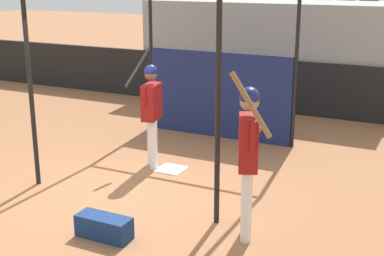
% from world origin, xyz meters
% --- Properties ---
extents(ground_plane, '(60.00, 60.00, 0.00)m').
position_xyz_m(ground_plane, '(0.00, 0.00, 0.00)').
color(ground_plane, '#9E6642').
extents(outfield_wall, '(24.00, 0.12, 1.22)m').
position_xyz_m(outfield_wall, '(0.00, 5.74, 0.61)').
color(outfield_wall, black).
rests_on(outfield_wall, ground).
extents(bleacher_section, '(5.95, 2.40, 2.50)m').
position_xyz_m(bleacher_section, '(0.00, 7.01, 1.24)').
color(bleacher_section, '#9E9E99').
rests_on(bleacher_section, ground).
extents(batting_cage, '(3.08, 3.56, 3.12)m').
position_xyz_m(batting_cage, '(0.23, 2.69, 1.37)').
color(batting_cage, black).
rests_on(batting_cage, ground).
extents(home_plate, '(0.44, 0.44, 0.02)m').
position_xyz_m(home_plate, '(0.28, 1.27, 0.01)').
color(home_plate, white).
rests_on(home_plate, ground).
extents(player_batter, '(0.55, 0.88, 1.92)m').
position_xyz_m(player_batter, '(-0.08, 1.28, 1.04)').
color(player_batter, white).
rests_on(player_batter, ground).
extents(player_waiting, '(0.57, 0.63, 2.12)m').
position_xyz_m(player_waiting, '(2.22, -0.40, 1.16)').
color(player_waiting, white).
rests_on(player_waiting, ground).
extents(equipment_bag, '(0.70, 0.28, 0.28)m').
position_xyz_m(equipment_bag, '(0.66, -1.16, 0.14)').
color(equipment_bag, navy).
rests_on(equipment_bag, ground).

